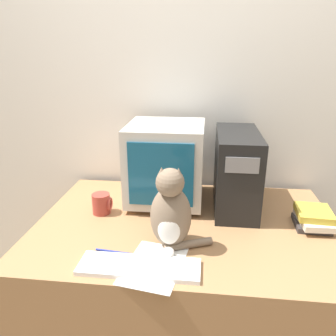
# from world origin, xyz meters

# --- Properties ---
(wall_back) EXTENTS (7.00, 0.05, 2.50)m
(wall_back) POSITION_xyz_m (0.00, 1.04, 1.25)
(wall_back) COLOR silver
(wall_back) RESTS_ON ground_plane
(desk) EXTENTS (1.44, 0.97, 0.76)m
(desk) POSITION_xyz_m (0.00, 0.49, 0.38)
(desk) COLOR #9E7047
(desk) RESTS_ON ground_plane
(crt_monitor) EXTENTS (0.39, 0.41, 0.43)m
(crt_monitor) POSITION_xyz_m (-0.13, 0.72, 0.98)
(crt_monitor) COLOR #BCB7AD
(crt_monitor) RESTS_ON desk
(computer_tower) EXTENTS (0.21, 0.48, 0.40)m
(computer_tower) POSITION_xyz_m (0.24, 0.70, 0.96)
(computer_tower) COLOR black
(computer_tower) RESTS_ON desk
(keyboard) EXTENTS (0.46, 0.14, 0.02)m
(keyboard) POSITION_xyz_m (-0.15, 0.11, 0.77)
(keyboard) COLOR silver
(keyboard) RESTS_ON desk
(cat) EXTENTS (0.27, 0.21, 0.36)m
(cat) POSITION_xyz_m (-0.05, 0.28, 0.91)
(cat) COLOR #7A6651
(cat) RESTS_ON desk
(book_stack) EXTENTS (0.17, 0.20, 0.09)m
(book_stack) POSITION_xyz_m (0.60, 0.51, 0.80)
(book_stack) COLOR #383333
(book_stack) RESTS_ON desk
(pen) EXTENTS (0.16, 0.03, 0.01)m
(pen) POSITION_xyz_m (-0.28, 0.20, 0.76)
(pen) COLOR navy
(pen) RESTS_ON desk
(paper_sheet) EXTENTS (0.26, 0.33, 0.00)m
(paper_sheet) POSITION_xyz_m (-0.10, 0.13, 0.76)
(paper_sheet) COLOR white
(paper_sheet) RESTS_ON desk
(mug) EXTENTS (0.10, 0.09, 0.10)m
(mug) POSITION_xyz_m (-0.43, 0.54, 0.81)
(mug) COLOR #9E382D
(mug) RESTS_ON desk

